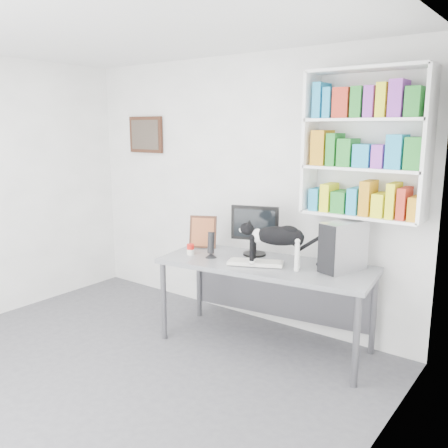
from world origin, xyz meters
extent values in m
cube|color=#5D5D62|center=(0.00, 0.00, 0.01)|extent=(4.00, 4.00, 0.01)
cube|color=white|center=(0.00, 0.00, 2.70)|extent=(4.00, 4.00, 0.01)
cube|color=white|center=(0.00, 2.00, 1.35)|extent=(4.00, 0.01, 2.70)
cube|color=white|center=(2.00, 0.00, 1.35)|extent=(0.01, 4.00, 2.70)
cube|color=white|center=(1.40, 1.85, 1.85)|extent=(1.03, 0.28, 1.24)
cube|color=#432515|center=(-1.30, 1.97, 1.90)|extent=(0.52, 0.04, 0.42)
cube|color=gray|center=(0.70, 1.47, 0.40)|extent=(2.00, 1.01, 0.80)
cube|color=black|center=(0.47, 1.63, 1.04)|extent=(0.50, 0.35, 0.48)
cube|color=silver|center=(0.65, 1.37, 0.81)|extent=(0.51, 0.37, 0.04)
cube|color=#BCBBC0|center=(1.34, 1.67, 1.01)|extent=(0.30, 0.46, 0.42)
cylinder|color=black|center=(0.20, 1.31, 0.92)|extent=(0.14, 0.14, 0.25)
cube|color=#432515|center=(-0.10, 1.56, 0.96)|extent=(0.29, 0.22, 0.34)
cylinder|color=red|center=(-0.03, 1.28, 0.85)|extent=(0.07, 0.07, 0.10)
camera|label=1|loc=(2.85, -2.03, 1.99)|focal=38.00mm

